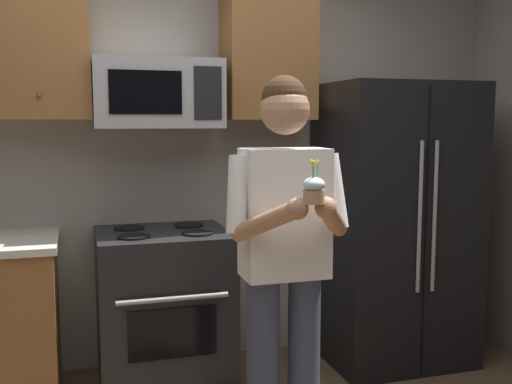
{
  "coord_description": "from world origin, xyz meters",
  "views": [
    {
      "loc": [
        -0.62,
        -2.09,
        1.56
      ],
      "look_at": [
        0.13,
        0.41,
        1.25
      ],
      "focal_mm": 41.94,
      "sensor_mm": 36.0,
      "label": 1
    }
  ],
  "objects_px": {
    "oven_range": "(164,308)",
    "person": "(285,248)",
    "microwave": "(157,94)",
    "cupcake": "(314,190)",
    "refrigerator": "(394,224)"
  },
  "relations": [
    {
      "from": "person",
      "to": "cupcake",
      "type": "relative_size",
      "value": 10.13
    },
    {
      "from": "oven_range",
      "to": "cupcake",
      "type": "height_order",
      "value": "cupcake"
    },
    {
      "from": "microwave",
      "to": "cupcake",
      "type": "height_order",
      "value": "microwave"
    },
    {
      "from": "oven_range",
      "to": "refrigerator",
      "type": "relative_size",
      "value": 0.52
    },
    {
      "from": "person",
      "to": "cupcake",
      "type": "distance_m",
      "value": 0.44
    },
    {
      "from": "oven_range",
      "to": "person",
      "type": "relative_size",
      "value": 0.53
    },
    {
      "from": "microwave",
      "to": "cupcake",
      "type": "relative_size",
      "value": 4.26
    },
    {
      "from": "microwave",
      "to": "person",
      "type": "xyz_separation_m",
      "value": [
        0.42,
        -1.08,
        -0.72
      ]
    },
    {
      "from": "oven_range",
      "to": "microwave",
      "type": "bearing_deg",
      "value": 89.98
    },
    {
      "from": "refrigerator",
      "to": "cupcake",
      "type": "distance_m",
      "value": 1.7
    },
    {
      "from": "microwave",
      "to": "cupcake",
      "type": "xyz_separation_m",
      "value": [
        0.42,
        -1.41,
        -0.43
      ]
    },
    {
      "from": "person",
      "to": "refrigerator",
      "type": "bearing_deg",
      "value": 40.4
    },
    {
      "from": "cupcake",
      "to": "person",
      "type": "bearing_deg",
      "value": 90.0
    },
    {
      "from": "microwave",
      "to": "cupcake",
      "type": "bearing_deg",
      "value": -73.51
    },
    {
      "from": "refrigerator",
      "to": "cupcake",
      "type": "height_order",
      "value": "refrigerator"
    }
  ]
}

